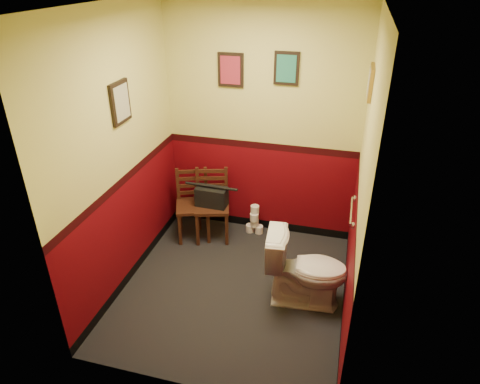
# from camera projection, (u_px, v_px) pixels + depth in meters

# --- Properties ---
(floor) EXTENTS (2.20, 2.40, 0.00)m
(floor) POSITION_uv_depth(u_px,v_px,m) (234.00, 288.00, 4.41)
(floor) COLOR black
(floor) RESTS_ON ground
(ceiling) EXTENTS (2.20, 2.40, 0.00)m
(ceiling) POSITION_uv_depth(u_px,v_px,m) (231.00, 4.00, 3.13)
(ceiling) COLOR silver
(ceiling) RESTS_ON ground
(wall_back) EXTENTS (2.20, 0.00, 2.70)m
(wall_back) POSITION_uv_depth(u_px,v_px,m) (262.00, 126.00, 4.79)
(wall_back) COLOR #58050D
(wall_back) RESTS_ON ground
(wall_front) EXTENTS (2.20, 0.00, 2.70)m
(wall_front) POSITION_uv_depth(u_px,v_px,m) (182.00, 248.00, 2.75)
(wall_front) COLOR #58050D
(wall_front) RESTS_ON ground
(wall_left) EXTENTS (0.00, 2.40, 2.70)m
(wall_left) POSITION_uv_depth(u_px,v_px,m) (120.00, 157.00, 4.02)
(wall_left) COLOR #58050D
(wall_left) RESTS_ON ground
(wall_right) EXTENTS (0.00, 2.40, 2.70)m
(wall_right) POSITION_uv_depth(u_px,v_px,m) (361.00, 185.00, 3.52)
(wall_right) COLOR #58050D
(wall_right) RESTS_ON ground
(grab_bar) EXTENTS (0.05, 0.56, 0.06)m
(grab_bar) POSITION_uv_depth(u_px,v_px,m) (352.00, 211.00, 3.93)
(grab_bar) COLOR silver
(grab_bar) RESTS_ON wall_right
(framed_print_back_a) EXTENTS (0.28, 0.04, 0.36)m
(framed_print_back_a) POSITION_uv_depth(u_px,v_px,m) (231.00, 70.00, 4.57)
(framed_print_back_a) COLOR black
(framed_print_back_a) RESTS_ON wall_back
(framed_print_back_b) EXTENTS (0.26, 0.04, 0.34)m
(framed_print_back_b) POSITION_uv_depth(u_px,v_px,m) (286.00, 68.00, 4.41)
(framed_print_back_b) COLOR black
(framed_print_back_b) RESTS_ON wall_back
(framed_print_left) EXTENTS (0.04, 0.30, 0.38)m
(framed_print_left) POSITION_uv_depth(u_px,v_px,m) (120.00, 102.00, 3.86)
(framed_print_left) COLOR black
(framed_print_left) RESTS_ON wall_left
(framed_print_right) EXTENTS (0.04, 0.34, 0.28)m
(framed_print_right) POSITION_uv_depth(u_px,v_px,m) (371.00, 82.00, 3.70)
(framed_print_right) COLOR olive
(framed_print_right) RESTS_ON wall_right
(toilet) EXTENTS (0.82, 0.51, 0.77)m
(toilet) POSITION_uv_depth(u_px,v_px,m) (306.00, 270.00, 4.07)
(toilet) COLOR white
(toilet) RESTS_ON floor
(toilet_brush) EXTENTS (0.11, 0.11, 0.38)m
(toilet_brush) POSITION_uv_depth(u_px,v_px,m) (322.00, 301.00, 4.16)
(toilet_brush) COLOR silver
(toilet_brush) RESTS_ON floor
(chair_left) EXTENTS (0.51, 0.51, 0.84)m
(chair_left) POSITION_uv_depth(u_px,v_px,m) (193.00, 204.00, 5.09)
(chair_left) COLOR #3F1F12
(chair_left) RESTS_ON floor
(chair_right) EXTENTS (0.49, 0.49, 0.85)m
(chair_right) POSITION_uv_depth(u_px,v_px,m) (212.00, 205.00, 5.07)
(chair_right) COLOR #3F1F12
(chair_right) RESTS_ON floor
(handbag) EXTENTS (0.37, 0.19, 0.26)m
(handbag) POSITION_uv_depth(u_px,v_px,m) (212.00, 196.00, 4.98)
(handbag) COLOR black
(handbag) RESTS_ON chair_right
(tp_stack) EXTENTS (0.22, 0.13, 0.37)m
(tp_stack) POSITION_uv_depth(u_px,v_px,m) (255.00, 221.00, 5.25)
(tp_stack) COLOR silver
(tp_stack) RESTS_ON floor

